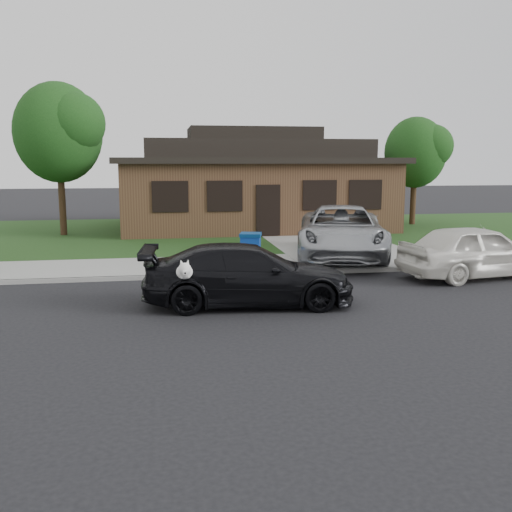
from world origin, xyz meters
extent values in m
plane|color=black|center=(0.00, 0.00, 0.00)|extent=(120.00, 120.00, 0.00)
cube|color=gray|center=(0.00, 5.00, 0.06)|extent=(60.00, 3.00, 0.12)
cube|color=gray|center=(0.00, 3.50, 0.06)|extent=(60.00, 0.12, 0.12)
cube|color=#193814|center=(0.00, 13.00, 0.07)|extent=(60.00, 13.00, 0.13)
cube|color=gray|center=(6.00, 10.00, 0.07)|extent=(4.50, 13.00, 0.14)
imported|color=black|center=(1.53, 0.32, 0.69)|extent=(4.91, 2.32, 1.38)
ellipsoid|color=white|center=(0.06, -0.54, 0.97)|extent=(0.34, 0.40, 0.30)
sphere|color=white|center=(0.06, -0.77, 1.07)|extent=(0.26, 0.26, 0.26)
cube|color=white|center=(0.06, -0.89, 1.02)|extent=(0.09, 0.12, 0.08)
sphere|color=black|center=(0.06, -0.95, 1.02)|extent=(0.04, 0.04, 0.04)
cone|color=white|center=(0.00, -0.72, 1.20)|extent=(0.11, 0.11, 0.14)
cone|color=white|center=(0.13, -0.72, 1.20)|extent=(0.11, 0.11, 0.14)
imported|color=#A4A7AC|center=(5.45, 5.66, 0.96)|extent=(4.24, 6.45, 1.65)
imported|color=silver|center=(8.29, 2.28, 0.75)|extent=(4.64, 2.41, 1.51)
cube|color=#0D3696|center=(2.21, 4.27, 0.58)|extent=(0.68, 0.68, 0.92)
cube|color=navy|center=(2.21, 4.27, 1.09)|extent=(0.74, 0.74, 0.10)
cylinder|color=black|center=(2.00, 3.99, 0.19)|extent=(0.08, 0.15, 0.14)
cylinder|color=black|center=(2.41, 3.99, 0.19)|extent=(0.08, 0.15, 0.14)
cube|color=#422B1C|center=(4.00, 15.00, 1.63)|extent=(12.00, 8.00, 3.00)
cube|color=black|center=(4.00, 15.00, 3.25)|extent=(12.60, 8.60, 0.25)
cube|color=black|center=(4.00, 15.00, 3.78)|extent=(10.00, 6.50, 0.80)
cube|color=black|center=(4.00, 15.00, 4.48)|extent=(6.00, 3.50, 0.60)
cube|color=black|center=(4.00, 10.97, 1.23)|extent=(1.00, 0.06, 2.10)
cube|color=black|center=(0.00, 10.97, 1.83)|extent=(1.30, 0.05, 1.10)
cube|color=black|center=(2.20, 10.97, 1.83)|extent=(1.30, 0.05, 1.10)
cube|color=black|center=(6.20, 10.97, 1.83)|extent=(1.30, 0.05, 1.10)
cube|color=black|center=(8.20, 10.97, 1.83)|extent=(1.30, 0.05, 1.10)
cylinder|color=#332114|center=(-4.50, 13.00, 1.37)|extent=(0.28, 0.28, 2.48)
ellipsoid|color=#143811|center=(-4.50, 13.00, 4.41)|extent=(3.60, 3.60, 4.14)
sphere|color=#26591E|center=(-3.78, 12.46, 4.77)|extent=(2.52, 2.52, 2.52)
cylinder|color=#332114|center=(12.00, 14.50, 1.14)|extent=(0.28, 0.28, 2.03)
ellipsoid|color=#143811|center=(12.00, 14.50, 3.65)|extent=(3.00, 3.00, 3.45)
sphere|color=#26591E|center=(12.60, 14.05, 3.95)|extent=(2.10, 2.10, 2.10)
camera|label=1|loc=(-0.38, -12.19, 3.23)|focal=40.00mm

